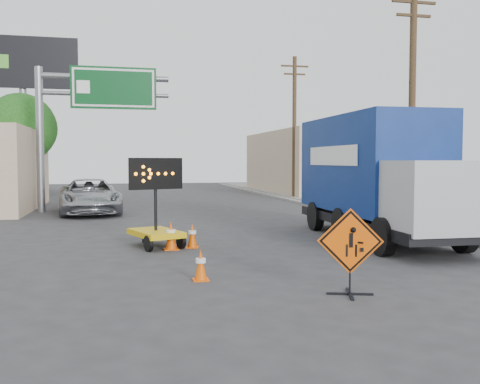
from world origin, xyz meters
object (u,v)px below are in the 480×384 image
object	(u,v)px
box_truck	(377,183)
construction_sign	(350,249)
pickup_truck	(90,196)
arrow_board	(156,227)

from	to	relation	value
box_truck	construction_sign	bearing A→B (deg)	-119.29
pickup_truck	construction_sign	bearing A→B (deg)	-77.14
construction_sign	box_truck	distance (m)	7.30
construction_sign	arrow_board	world-z (taller)	arrow_board
arrow_board	pickup_truck	bearing A→B (deg)	82.90
pickup_truck	box_truck	bearing A→B (deg)	-53.88
pickup_truck	box_truck	xyz separation A→B (m)	(9.12, -10.37, 0.94)
box_truck	arrow_board	bearing A→B (deg)	-178.48
construction_sign	arrow_board	xyz separation A→B (m)	(-3.07, 6.22, -0.26)
pickup_truck	box_truck	world-z (taller)	box_truck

